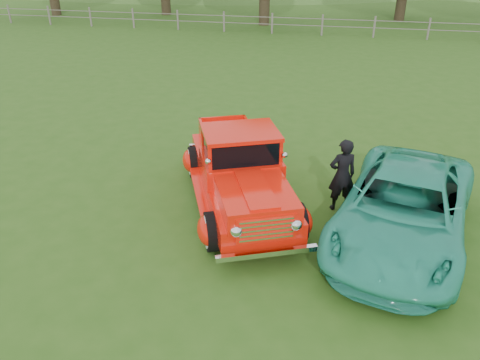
# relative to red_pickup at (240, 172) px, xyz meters

# --- Properties ---
(ground) EXTENTS (140.00, 140.00, 0.00)m
(ground) POSITION_rel_red_pickup_xyz_m (0.53, -1.57, -0.80)
(ground) COLOR #2B5416
(ground) RESTS_ON ground
(distant_hills) EXTENTS (116.00, 60.00, 18.00)m
(distant_hills) POSITION_rel_red_pickup_xyz_m (-3.55, 57.90, -5.34)
(distant_hills) COLOR #3D6826
(distant_hills) RESTS_ON ground
(fence_line) EXTENTS (48.00, 0.12, 1.20)m
(fence_line) POSITION_rel_red_pickup_xyz_m (0.53, 20.43, -0.19)
(fence_line) COLOR #6D665C
(fence_line) RESTS_ON ground
(red_pickup) EXTENTS (3.61, 5.27, 1.78)m
(red_pickup) POSITION_rel_red_pickup_xyz_m (0.00, 0.00, 0.00)
(red_pickup) COLOR black
(red_pickup) RESTS_ON ground
(teal_sedan) EXTENTS (3.38, 5.34, 1.37)m
(teal_sedan) POSITION_rel_red_pickup_xyz_m (3.33, -0.63, -0.11)
(teal_sedan) COLOR teal
(teal_sedan) RESTS_ON ground
(man) EXTENTS (0.69, 0.58, 1.62)m
(man) POSITION_rel_red_pickup_xyz_m (2.14, 0.29, 0.02)
(man) COLOR black
(man) RESTS_ON ground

